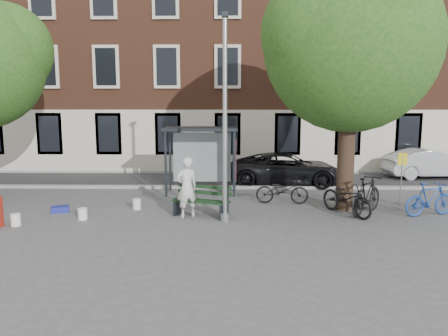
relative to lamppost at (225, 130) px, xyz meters
name	(u,v)px	position (x,y,z in m)	size (l,w,h in m)	color
ground	(225,221)	(0.00, 0.00, -2.78)	(90.00, 90.00, 0.00)	#4C4C4F
road	(227,180)	(0.00, 7.00, -2.78)	(40.00, 4.00, 0.01)	#28282B
curb_near	(227,187)	(0.00, 5.00, -2.72)	(40.00, 0.25, 0.12)	gray
curb_far	(228,172)	(0.00, 9.00, -2.72)	(40.00, 0.25, 0.12)	gray
building_row	(228,42)	(0.00, 13.00, 4.22)	(30.00, 8.00, 14.00)	brown
lamppost	(225,130)	(0.00, 0.00, 0.00)	(0.28, 0.35, 6.11)	#9EA0A3
tree_right	(352,37)	(4.01, 1.38, 2.83)	(5.76, 5.60, 8.20)	black
bus_shelter	(211,145)	(-0.61, 4.11, -0.87)	(2.85, 1.45, 2.62)	#1E2328
painter	(187,187)	(-1.20, 0.43, -1.83)	(0.69, 0.46, 1.90)	silver
bench	(202,202)	(-0.75, 0.56, -2.34)	(1.94, 1.20, 0.96)	#1E2328
bike_a	(282,190)	(2.00, 2.29, -2.30)	(0.65, 1.86, 0.97)	black
bike_b	(430,199)	(6.50, 0.71, -2.24)	(0.51, 1.79, 1.08)	#1A3E93
bike_c	(347,198)	(3.89, 0.79, -2.23)	(0.74, 2.13, 1.12)	black
bike_d	(367,195)	(4.55, 0.86, -2.16)	(0.58, 2.07, 1.24)	black
car_dark	(287,169)	(2.63, 6.00, -2.09)	(2.30, 4.98, 1.39)	black
car_silver	(430,163)	(9.66, 7.76, -2.09)	(1.47, 4.21, 1.39)	#AEB1B6
blue_crate	(60,209)	(-5.44, 0.95, -2.68)	(0.55, 0.40, 0.20)	navy
bucket_a	(16,220)	(-6.12, -0.66, -2.60)	(0.28, 0.28, 0.36)	white
bucket_b	(83,214)	(-4.39, 0.06, -2.60)	(0.28, 0.28, 0.36)	white
bucket_c	(137,204)	(-3.00, 1.39, -2.60)	(0.28, 0.28, 0.36)	silver
notice_sign	(402,168)	(6.11, 2.10, -1.46)	(0.32, 0.05, 1.84)	#9EA0A3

